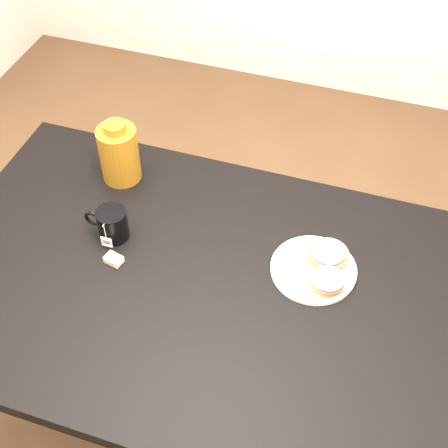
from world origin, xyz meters
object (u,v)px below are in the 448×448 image
object	(u,v)px
plate	(313,269)
teabag_pouch	(114,259)
table	(201,301)
bagel_package	(119,153)
bagel_back	(328,255)
bagel_front	(327,281)
mug	(112,224)

from	to	relation	value
plate	teabag_pouch	distance (m)	0.52
table	bagel_package	distance (m)	0.49
plate	bagel_back	bearing A→B (deg)	59.10
teabag_pouch	bagel_back	bearing A→B (deg)	18.59
bagel_front	bagel_package	size ratio (longest dim) A/B	0.62
bagel_front	mug	xyz separation A→B (m)	(-0.58, -0.01, 0.02)
table	bagel_back	bearing A→B (deg)	30.00
plate	mug	size ratio (longest dim) A/B	1.80
bagel_back	mug	world-z (taller)	mug
plate	teabag_pouch	xyz separation A→B (m)	(-0.50, -0.13, 0.00)
table	bagel_front	world-z (taller)	bagel_front
plate	bagel_back	xyz separation A→B (m)	(0.03, 0.04, 0.02)
bagel_front	table	bearing A→B (deg)	-165.02
teabag_pouch	bagel_package	distance (m)	0.34
table	teabag_pouch	size ratio (longest dim) A/B	31.11
bagel_front	mug	bearing A→B (deg)	-179.34
plate	teabag_pouch	bearing A→B (deg)	-165.20
table	mug	xyz separation A→B (m)	(-0.27, 0.08, 0.13)
bagel_front	teabag_pouch	world-z (taller)	bagel_front
mug	bagel_back	bearing A→B (deg)	8.15
bagel_back	mug	distance (m)	0.57
plate	teabag_pouch	world-z (taller)	teabag_pouch
bagel_front	mug	size ratio (longest dim) A/B	0.98
bagel_front	mug	distance (m)	0.58
mug	bagel_package	bearing A→B (deg)	107.62
mug	table	bearing A→B (deg)	-16.74
bagel_back	bagel_front	xyz separation A→B (m)	(0.02, -0.09, 0.00)
teabag_pouch	bagel_package	size ratio (longest dim) A/B	0.23
table	bagel_package	bearing A→B (deg)	139.52
teabag_pouch	table	bearing A→B (deg)	1.98
bagel_back	bagel_package	bearing A→B (deg)	168.68
teabag_pouch	mug	bearing A→B (deg)	114.92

